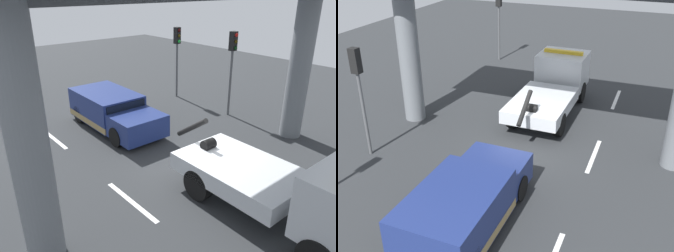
{
  "view_description": "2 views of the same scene",
  "coord_description": "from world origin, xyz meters",
  "views": [
    {
      "loc": [
        7.22,
        -7.34,
        6.19
      ],
      "look_at": [
        -2.15,
        0.58,
        0.94
      ],
      "focal_mm": 35.4,
      "sensor_mm": 36.0,
      "label": 1
    },
    {
      "loc": [
        -13.76,
        -4.55,
        8.03
      ],
      "look_at": [
        -0.45,
        0.73,
        0.86
      ],
      "focal_mm": 43.59,
      "sensor_mm": 36.0,
      "label": 2
    }
  ],
  "objects": [
    {
      "name": "tow_truck_white",
      "position": [
        3.89,
        -0.01,
        1.2
      ],
      "size": [
        7.27,
        2.48,
        2.46
      ],
      "color": "silver",
      "rests_on": "ground"
    },
    {
      "name": "lane_stripe_mid",
      "position": [
        0.0,
        -2.72,
        0.0
      ],
      "size": [
        2.6,
        0.16,
        0.01
      ],
      "primitive_type": "cube",
      "color": "silver",
      "rests_on": "ground"
    },
    {
      "name": "overpass_structure",
      "position": [
        0.42,
        0.0,
        5.75
      ],
      "size": [
        3.6,
        13.06,
        6.87
      ],
      "color": "slate",
      "rests_on": "ground"
    },
    {
      "name": "ground_plane",
      "position": [
        0.0,
        0.0,
        -0.05
      ],
      "size": [
        60.0,
        40.0,
        0.1
      ],
      "primitive_type": "cube",
      "color": "#2D3033"
    },
    {
      "name": "traffic_light_far",
      "position": [
        -2.98,
        5.35,
        3.05
      ],
      "size": [
        0.39,
        0.32,
        4.18
      ],
      "color": "#515456",
      "rests_on": "ground"
    },
    {
      "name": "towed_van_green",
      "position": [
        -5.43,
        0.0,
        0.78
      ],
      "size": [
        5.22,
        2.27,
        1.58
      ],
      "color": "navy",
      "rests_on": "ground"
    },
    {
      "name": "traffic_light_near",
      "position": [
        -6.98,
        5.35,
        2.94
      ],
      "size": [
        0.39,
        0.32,
        4.02
      ],
      "color": "#515456",
      "rests_on": "ground"
    },
    {
      "name": "lane_stripe_west",
      "position": [
        -6.0,
        -2.72,
        0.0
      ],
      "size": [
        2.6,
        0.16,
        0.01
      ],
      "primitive_type": "cube",
      "color": "silver",
      "rests_on": "ground"
    }
  ]
}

